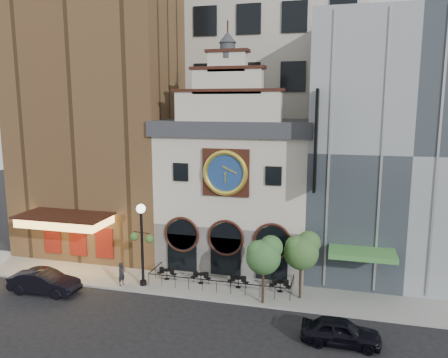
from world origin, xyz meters
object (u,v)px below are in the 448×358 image
bistro_0 (167,273)px  tree_right (302,250)px  pedestrian (122,274)px  bistro_2 (238,281)px  bistro_1 (201,277)px  lamppost (142,236)px  bistro_3 (280,286)px  tree_left (264,254)px  car_left (45,282)px  car_right (341,332)px

bistro_0 → tree_right: tree_right is taller
pedestrian → bistro_2: bearing=-63.4°
bistro_1 → lamppost: lamppost is taller
bistro_3 → tree_left: (-0.89, -2.10, 3.02)m
bistro_1 → tree_left: bearing=-21.7°
car_left → car_right: bearing=-95.7°
lamppost → tree_left: (9.28, -0.67, -0.39)m
bistro_1 → bistro_3: (6.04, 0.04, 0.00)m
car_left → tree_right: (18.17, 3.56, 2.85)m
bistro_2 → car_right: (7.36, -5.85, 0.16)m
car_right → car_left: size_ratio=0.88×
bistro_1 → bistro_2: same height
car_right → pedestrian: size_ratio=2.55×
pedestrian → car_left: bearing=130.5°
pedestrian → tree_right: size_ratio=0.37×
bistro_1 → car_right: size_ratio=0.35×
bistro_1 → bistro_2: size_ratio=1.00×
car_left → lamppost: bearing=-67.6°
bistro_3 → car_right: 7.28m
bistro_0 → bistro_3: (8.85, -0.06, 0.00)m
car_right → tree_left: 7.00m
pedestrian → tree_left: 11.13m
bistro_1 → lamppost: bearing=-161.4°
tree_right → bistro_3: bearing=155.7°
bistro_1 → car_right: bearing=-29.7°
bistro_1 → car_left: (-10.60, -4.21, 0.24)m
bistro_2 → bistro_3: (3.12, 0.07, 0.00)m
bistro_3 → pedestrian: pedestrian is taller
car_right → pedestrian: (-15.94, 4.05, 0.27)m
car_right → tree_right: (-2.71, 5.22, 2.93)m
bistro_2 → car_right: car_right is taller
bistro_0 → pedestrian: bearing=-146.0°
bistro_0 → tree_left: tree_left is taller
bistro_2 → car_left: car_left is taller
bistro_1 → bistro_3: size_ratio=1.00×
bistro_3 → car_right: size_ratio=0.35×
lamppost → car_right: bearing=-6.8°
bistro_1 → lamppost: 5.52m
bistro_1 → bistro_3: bearing=0.4°
car_right → bistro_1: bearing=60.4°
pedestrian → tree_right: (13.23, 1.18, 2.66)m
bistro_0 → car_right: 14.39m
lamppost → bistro_2: bearing=21.5°
pedestrian → tree_right: 13.55m
tree_right → bistro_1: bearing=175.1°
bistro_0 → lamppost: 3.94m
lamppost → car_left: bearing=-145.9°
car_right → tree_left: tree_left is taller
car_right → lamppost: 15.43m
bistro_1 → car_right: (10.28, -5.87, 0.16)m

